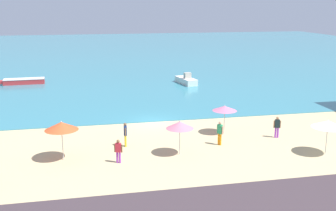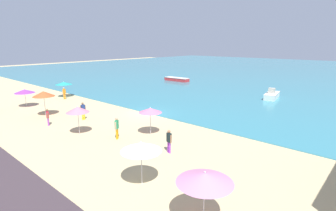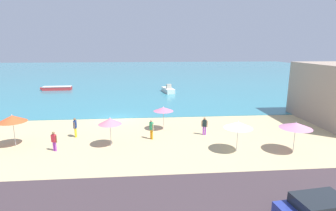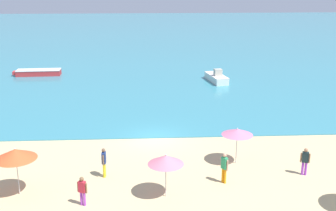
{
  "view_description": "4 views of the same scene",
  "coord_description": "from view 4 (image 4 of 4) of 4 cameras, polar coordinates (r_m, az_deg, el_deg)",
  "views": [
    {
      "loc": [
        -6.16,
        -35.45,
        10.29
      ],
      "look_at": [
        0.87,
        -2.38,
        2.04
      ],
      "focal_mm": 45.0,
      "sensor_mm": 36.0,
      "label": 1
    },
    {
      "loc": [
        20.12,
        -19.37,
        7.61
      ],
      "look_at": [
        4.91,
        -2.16,
        2.07
      ],
      "focal_mm": 28.0,
      "sensor_mm": 36.0,
      "label": 2
    },
    {
      "loc": [
        3.34,
        -29.34,
        8.11
      ],
      "look_at": [
        5.67,
        -2.38,
        1.98
      ],
      "focal_mm": 28.0,
      "sensor_mm": 36.0,
      "label": 3
    },
    {
      "loc": [
        -0.61,
        -28.68,
        11.31
      ],
      "look_at": [
        1.13,
        2.59,
        1.71
      ],
      "focal_mm": 45.0,
      "sensor_mm": 36.0,
      "label": 4
    }
  ],
  "objects": [
    {
      "name": "ground_plane",
      "position": [
        30.84,
        -1.83,
        -4.48
      ],
      "size": [
        160.0,
        160.0,
        0.0
      ],
      "primitive_type": "plane",
      "color": "tan"
    },
    {
      "name": "sea",
      "position": [
        84.44,
        -2.77,
        9.34
      ],
      "size": [
        150.0,
        110.0,
        0.05
      ],
      "primitive_type": "cube",
      "color": "teal",
      "rests_on": "ground_plane"
    },
    {
      "name": "beach_umbrella_3",
      "position": [
        26.45,
        9.37,
        -3.55
      ],
      "size": [
        1.96,
        1.96,
        2.38
      ],
      "color": "#B2B2B7",
      "rests_on": "ground_plane"
    },
    {
      "name": "beach_umbrella_4",
      "position": [
        22.2,
        -0.31,
        -7.35
      ],
      "size": [
        1.92,
        1.92,
        2.46
      ],
      "color": "#B2B2B7",
      "rests_on": "ground_plane"
    },
    {
      "name": "beach_umbrella_5",
      "position": [
        23.72,
        -19.97,
        -6.19
      ],
      "size": [
        2.23,
        2.23,
        2.72
      ],
      "color": "#B2B2B7",
      "rests_on": "ground_plane"
    },
    {
      "name": "bather_0",
      "position": [
        24.31,
        7.64,
        -8.16
      ],
      "size": [
        0.38,
        0.49,
        1.81
      ],
      "color": "orange",
      "rests_on": "ground_plane"
    },
    {
      "name": "bather_1",
      "position": [
        22.36,
        -11.53,
        -11.09
      ],
      "size": [
        0.53,
        0.35,
        1.61
      ],
      "color": "purple",
      "rests_on": "ground_plane"
    },
    {
      "name": "bather_2",
      "position": [
        25.06,
        -8.67,
        -7.43
      ],
      "size": [
        0.24,
        0.57,
        1.8
      ],
      "color": "yellow",
      "rests_on": "ground_plane"
    },
    {
      "name": "bather_3",
      "position": [
        26.31,
        18.07,
        -7.03
      ],
      "size": [
        0.55,
        0.31,
        1.7
      ],
      "color": "purple",
      "rests_on": "ground_plane"
    },
    {
      "name": "skiff_nearshore",
      "position": [
        47.51,
        6.56,
        3.78
      ],
      "size": [
        2.23,
        4.69,
        1.52
      ],
      "color": "silver",
      "rests_on": "sea"
    },
    {
      "name": "skiff_offshore",
      "position": [
        52.58,
        -17.18,
        4.3
      ],
      "size": [
        5.57,
        1.82,
        0.7
      ],
      "color": "red",
      "rests_on": "sea"
    }
  ]
}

